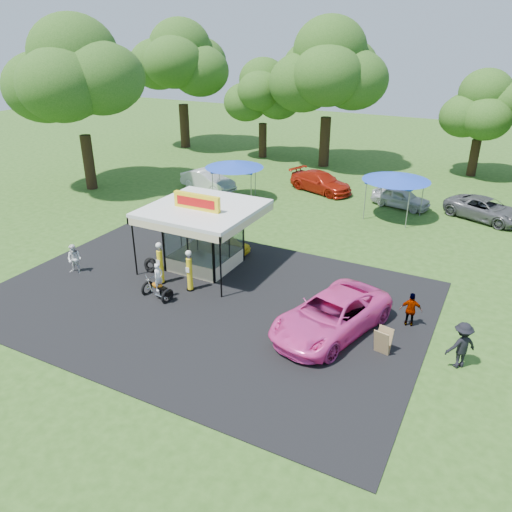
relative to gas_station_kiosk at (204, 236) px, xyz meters
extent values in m
plane|color=#2B4E18|center=(2.00, -4.99, -1.78)|extent=(120.00, 120.00, 0.00)
cube|color=black|center=(2.00, -2.99, -1.76)|extent=(20.00, 14.00, 0.04)
cube|color=white|center=(0.00, 0.01, -1.75)|extent=(3.00, 3.00, 0.06)
cube|color=white|center=(0.00, 0.01, 1.51)|extent=(5.40, 5.40, 0.18)
cube|color=yellow|center=(0.00, -0.49, 2.00)|extent=(2.60, 0.25, 0.80)
cube|color=red|center=(0.00, -0.62, 2.00)|extent=(2.21, 0.02, 0.45)
cylinder|color=black|center=(-2.55, -2.54, -0.18)|extent=(0.08, 0.08, 3.20)
cylinder|color=black|center=(2.55, -2.54, -0.18)|extent=(0.08, 0.08, 3.20)
cylinder|color=black|center=(-0.86, -2.68, -1.74)|extent=(0.41, 0.41, 0.09)
cylinder|color=yellow|center=(-0.86, -2.68, -0.84)|extent=(0.28, 0.28, 1.70)
cylinder|color=silver|center=(-0.86, -2.68, 0.10)|extent=(0.19, 0.19, 0.19)
sphere|color=white|center=(-0.86, -2.68, 0.29)|extent=(0.30, 0.30, 0.30)
cube|color=white|center=(-0.86, -2.85, -0.56)|extent=(0.21, 0.02, 0.28)
cylinder|color=black|center=(0.84, -2.62, -1.74)|extent=(0.40, 0.40, 0.09)
cylinder|color=yellow|center=(0.84, -2.62, -0.88)|extent=(0.27, 0.27, 1.63)
cylinder|color=silver|center=(0.84, -2.62, 0.03)|extent=(0.18, 0.18, 0.18)
sphere|color=white|center=(0.84, -2.62, 0.21)|extent=(0.29, 0.29, 0.29)
cube|color=white|center=(0.84, -2.79, -0.61)|extent=(0.20, 0.02, 0.27)
torus|color=black|center=(-0.79, -3.87, -1.48)|extent=(0.25, 0.77, 0.75)
torus|color=black|center=(0.54, -4.07, -1.48)|extent=(0.25, 0.77, 0.75)
cube|color=silver|center=(-0.08, -3.98, -1.33)|extent=(0.52, 0.32, 0.27)
ellipsoid|color=#BF670D|center=(-0.08, -3.98, -1.08)|extent=(0.57, 0.32, 0.27)
cube|color=black|center=(0.23, -4.02, -1.14)|extent=(0.52, 0.30, 0.09)
cube|color=black|center=(0.57, -4.07, -1.29)|extent=(0.36, 0.35, 0.25)
cylinder|color=silver|center=(-0.65, -3.89, -1.16)|extent=(0.40, 0.11, 0.80)
cylinder|color=silver|center=(-0.52, -3.91, -0.84)|extent=(0.12, 0.54, 0.04)
sphere|color=silver|center=(-0.67, -3.89, -1.02)|extent=(0.14, 0.14, 0.14)
imported|color=white|center=(0.06, -4.00, -0.62)|extent=(0.39, 0.53, 1.34)
torus|color=black|center=(-2.15, -1.94, -1.42)|extent=(0.75, 0.36, 0.75)
torus|color=black|center=(-2.27, -1.79, -1.42)|extent=(0.77, 0.46, 0.75)
cube|color=#593819|center=(10.43, -3.57, -1.23)|extent=(0.65, 0.39, 1.09)
cube|color=#593819|center=(10.43, -3.31, -1.23)|extent=(0.65, 0.39, 1.09)
imported|color=yellow|center=(0.00, 2.21, -1.30)|extent=(2.82, 1.13, 0.96)
imported|color=#F943A7|center=(8.12, -2.95, -0.96)|extent=(4.26, 6.47, 1.65)
imported|color=white|center=(-5.54, -3.80, -0.99)|extent=(0.91, 0.79, 1.59)
imported|color=black|center=(13.19, -2.91, -0.84)|extent=(1.37, 1.34, 1.88)
imported|color=gray|center=(10.96, -0.93, -0.99)|extent=(0.99, 0.57, 1.58)
imported|color=silver|center=(-7.39, 11.84, -1.01)|extent=(4.93, 2.58, 1.55)
imported|color=#AB1E0D|center=(0.63, 15.52, -1.02)|extent=(5.67, 3.76, 1.53)
imported|color=silver|center=(7.01, 14.66, -1.08)|extent=(4.37, 2.51, 1.40)
imported|color=#565658|center=(12.58, 14.66, -1.05)|extent=(5.77, 4.27, 1.46)
cylinder|color=gray|center=(-5.62, 11.96, -0.60)|extent=(0.06, 0.06, 2.36)
cylinder|color=gray|center=(-2.86, 11.96, -0.60)|extent=(0.06, 0.06, 2.36)
cylinder|color=gray|center=(-5.62, 9.21, -0.60)|extent=(0.06, 0.06, 2.36)
cylinder|color=gray|center=(-2.86, 9.21, -0.60)|extent=(0.06, 0.06, 2.36)
cube|color=#1C3FBA|center=(-4.24, 10.58, 0.64)|extent=(2.95, 2.95, 0.12)
cone|color=#1C3FBA|center=(-4.24, 10.58, 0.94)|extent=(4.25, 4.25, 0.49)
cylinder|color=gray|center=(5.58, 13.69, -0.55)|extent=(0.06, 0.06, 2.46)
cylinder|color=gray|center=(8.46, 13.69, -0.55)|extent=(0.06, 0.06, 2.46)
cylinder|color=gray|center=(5.58, 10.82, -0.55)|extent=(0.06, 0.06, 2.46)
cylinder|color=gray|center=(8.46, 10.82, -0.55)|extent=(0.06, 0.06, 2.46)
cube|color=#1C3FBA|center=(7.02, 12.25, 0.74)|extent=(3.07, 3.07, 0.12)
cone|color=#1C3FBA|center=(7.02, 12.25, 1.05)|extent=(4.42, 4.42, 0.51)
cylinder|color=black|center=(-17.97, 23.91, 0.43)|extent=(1.00, 1.00, 4.43)
ellipsoid|color=#204914|center=(-17.97, 23.91, 6.14)|extent=(10.47, 10.47, 8.97)
cylinder|color=black|center=(-8.57, 23.67, -0.15)|extent=(0.77, 0.77, 3.27)
ellipsoid|color=#204914|center=(-8.57, 23.67, 4.02)|extent=(7.59, 7.59, 6.50)
cylinder|color=black|center=(-1.99, 23.18, 0.42)|extent=(0.95, 0.95, 4.41)
ellipsoid|color=#204914|center=(-1.99, 23.18, 6.16)|extent=(10.59, 10.59, 9.08)
cylinder|color=black|center=(10.53, 25.97, -0.24)|extent=(0.77, 0.77, 3.09)
ellipsoid|color=#204914|center=(10.53, 25.97, 3.71)|extent=(7.22, 7.22, 6.18)
cylinder|color=black|center=(-15.81, 7.88, 0.32)|extent=(0.84, 0.84, 4.21)
ellipsoid|color=#204914|center=(-15.81, 7.88, 6.03)|extent=(10.81, 10.81, 9.27)
camera|label=1|loc=(13.58, -20.12, 9.88)|focal=35.00mm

